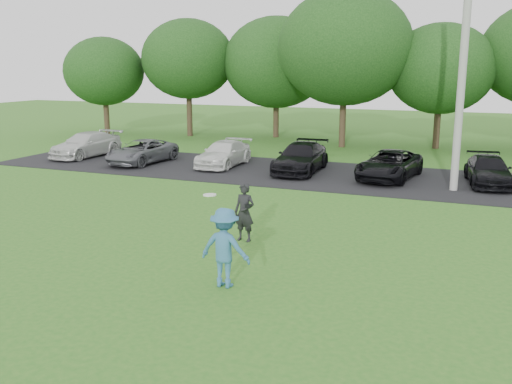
# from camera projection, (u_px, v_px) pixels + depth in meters

# --- Properties ---
(ground) EXTENTS (100.00, 100.00, 0.00)m
(ground) POSITION_uv_depth(u_px,v_px,m) (195.00, 285.00, 12.12)
(ground) COLOR #2C6B1E
(ground) RESTS_ON ground
(parking_lot) EXTENTS (32.00, 6.50, 0.03)m
(parking_lot) POSITION_uv_depth(u_px,v_px,m) (340.00, 176.00, 23.89)
(parking_lot) COLOR black
(parking_lot) RESTS_ON ground
(utility_pole) EXTENTS (0.28, 0.28, 10.38)m
(utility_pole) POSITION_uv_depth(u_px,v_px,m) (464.00, 47.00, 20.02)
(utility_pole) COLOR #A1A09C
(utility_pole) RESTS_ON ground
(frisbee_player) EXTENTS (1.10, 0.65, 2.02)m
(frisbee_player) POSITION_uv_depth(u_px,v_px,m) (225.00, 248.00, 11.88)
(frisbee_player) COLOR teal
(frisbee_player) RESTS_ON ground
(camera_bystander) EXTENTS (0.60, 0.45, 1.56)m
(camera_bystander) POSITION_uv_depth(u_px,v_px,m) (244.00, 212.00, 14.99)
(camera_bystander) COLOR black
(camera_bystander) RESTS_ON ground
(parked_cars) EXTENTS (28.12, 4.85, 1.24)m
(parked_cars) POSITION_uv_depth(u_px,v_px,m) (330.00, 161.00, 24.03)
(parked_cars) COLOR silver
(parked_cars) RESTS_ON parking_lot
(tree_row) EXTENTS (42.39, 9.85, 8.64)m
(tree_row) POSITION_uv_depth(u_px,v_px,m) (413.00, 58.00, 31.11)
(tree_row) COLOR #38281C
(tree_row) RESTS_ON ground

